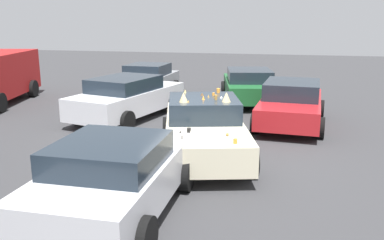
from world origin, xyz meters
TOP-DOWN VIEW (x-y plane):
  - ground_plane at (0.00, 0.00)m, footprint 60.00×60.00m
  - art_car_decorated at (0.05, 0.01)m, footprint 4.74×2.90m
  - parked_sedan_near_left at (6.80, -0.44)m, footprint 4.37×2.62m
  - parked_sedan_near_right at (-3.38, 0.85)m, footprint 3.98×2.05m
  - parked_sedan_far_left at (3.66, -2.06)m, footprint 4.29×2.27m
  - parked_sedan_far_right at (3.29, 3.26)m, footprint 4.82×2.82m
  - parked_sedan_behind_left at (6.56, 3.75)m, footprint 4.03×2.09m

SIDE VIEW (x-z plane):
  - ground_plane at x=0.00m, z-range 0.00..0.00m
  - parked_sedan_far_left at x=3.66m, z-range 0.01..1.37m
  - parked_sedan_near_left at x=6.80m, z-range 0.03..1.38m
  - art_car_decorated at x=0.05m, z-range -0.11..1.52m
  - parked_sedan_near_right at x=-3.38m, z-range 0.02..1.40m
  - parked_sedan_far_right at x=3.29m, z-range 0.02..1.43m
  - parked_sedan_behind_left at x=6.56m, z-range 0.01..1.45m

